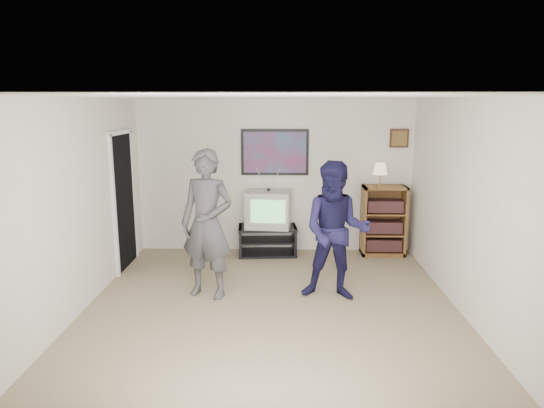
{
  "coord_description": "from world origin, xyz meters",
  "views": [
    {
      "loc": [
        0.13,
        -5.39,
        2.44
      ],
      "look_at": [
        -0.01,
        0.76,
        1.15
      ],
      "focal_mm": 32.0,
      "sensor_mm": 36.0,
      "label": 1
    }
  ],
  "objects_px": {
    "person_tall": "(207,224)",
    "person_short": "(336,231)",
    "crt_television": "(269,209)",
    "bookshelf": "(383,220)",
    "media_stand": "(267,240)"
  },
  "relations": [
    {
      "from": "person_tall",
      "to": "person_short",
      "type": "xyz_separation_m",
      "value": [
        1.61,
        -0.05,
        -0.07
      ]
    },
    {
      "from": "crt_television",
      "to": "bookshelf",
      "type": "relative_size",
      "value": 0.61
    },
    {
      "from": "bookshelf",
      "to": "person_tall",
      "type": "distance_m",
      "value": 3.17
    },
    {
      "from": "person_tall",
      "to": "person_short",
      "type": "height_order",
      "value": "person_tall"
    },
    {
      "from": "media_stand",
      "to": "crt_television",
      "type": "height_order",
      "value": "crt_television"
    },
    {
      "from": "bookshelf",
      "to": "person_short",
      "type": "height_order",
      "value": "person_short"
    },
    {
      "from": "person_tall",
      "to": "crt_television",
      "type": "bearing_deg",
      "value": 84.63
    },
    {
      "from": "media_stand",
      "to": "bookshelf",
      "type": "bearing_deg",
      "value": -2.79
    },
    {
      "from": "crt_television",
      "to": "bookshelf",
      "type": "height_order",
      "value": "bookshelf"
    },
    {
      "from": "crt_television",
      "to": "bookshelf",
      "type": "bearing_deg",
      "value": 7.04
    },
    {
      "from": "crt_television",
      "to": "bookshelf",
      "type": "distance_m",
      "value": 1.87
    },
    {
      "from": "media_stand",
      "to": "person_tall",
      "type": "relative_size",
      "value": 0.52
    },
    {
      "from": "crt_television",
      "to": "person_short",
      "type": "distance_m",
      "value": 2.01
    },
    {
      "from": "person_tall",
      "to": "person_short",
      "type": "bearing_deg",
      "value": 15.28
    },
    {
      "from": "bookshelf",
      "to": "person_tall",
      "type": "height_order",
      "value": "person_tall"
    }
  ]
}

